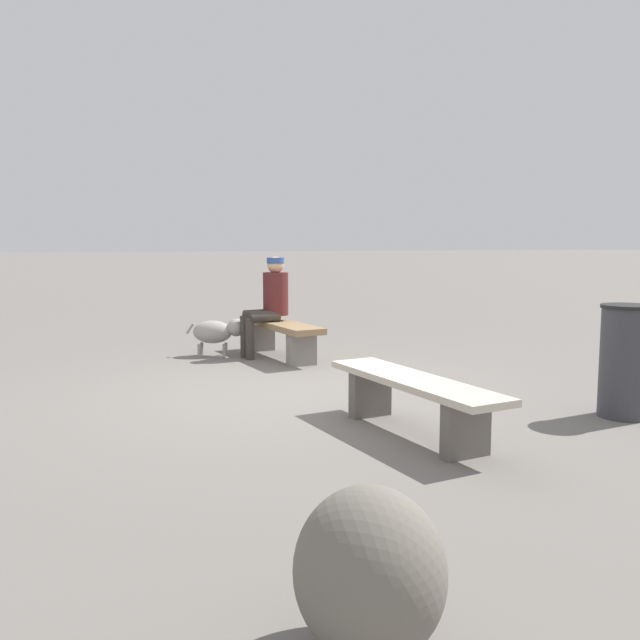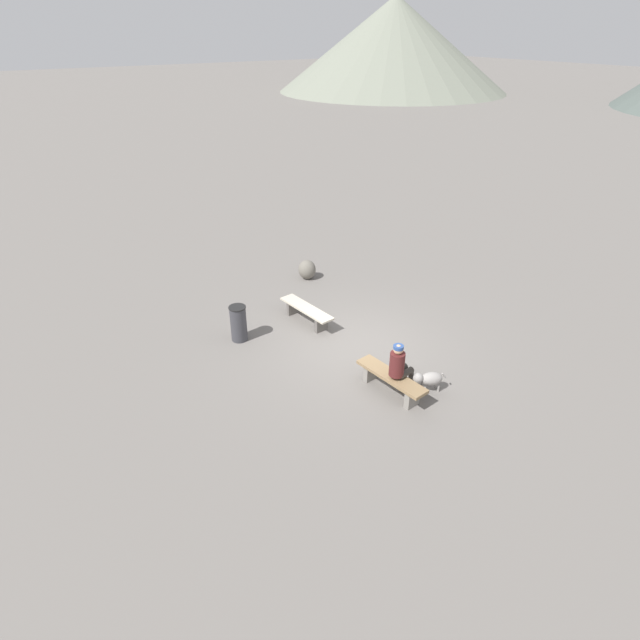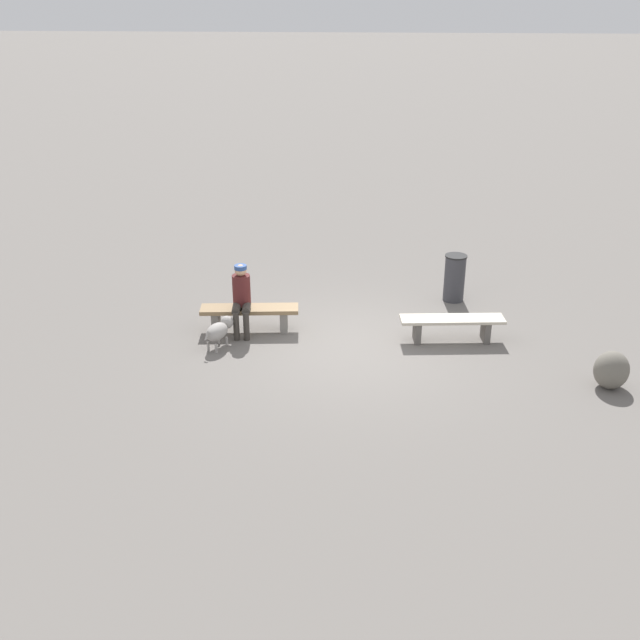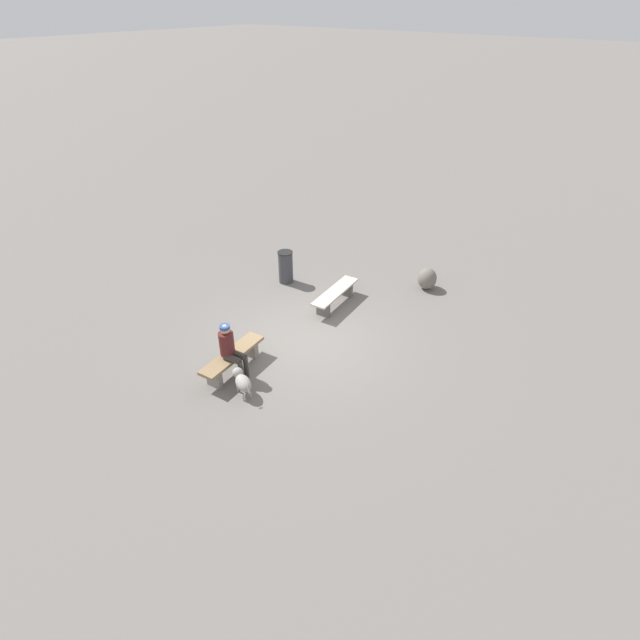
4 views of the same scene
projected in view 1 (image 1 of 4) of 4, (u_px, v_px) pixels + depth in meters
ground at (291, 394)px, 6.69m from camera, size 210.00×210.00×0.06m
bench_left at (413, 393)px, 5.15m from camera, size 1.90×0.62×0.45m
bench_right at (280, 332)px, 8.62m from camera, size 1.84×0.61×0.47m
seated_person at (270, 299)px, 8.64m from camera, size 0.38×0.63×1.30m
dog at (218, 331)px, 8.75m from camera, size 0.48×0.74×0.50m
trash_bin at (626, 361)px, 5.67m from camera, size 0.44×0.44×0.97m
boulder at (369, 572)px, 2.39m from camera, size 0.77×0.76×0.63m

